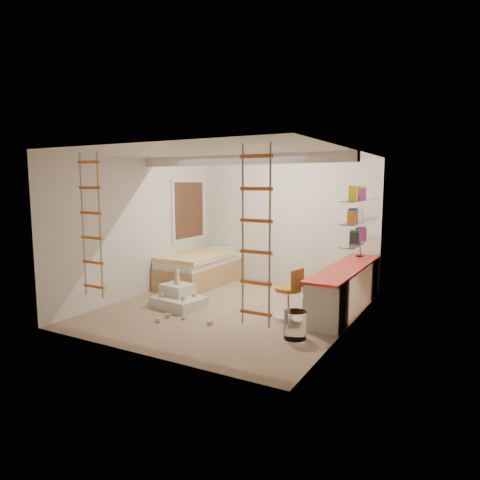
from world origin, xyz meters
The scene contains 15 objects.
floor centered at (0.00, 0.00, 0.00)m, with size 4.50×4.50×0.00m, color tan.
ceiling_beam centered at (0.00, 0.30, 2.52)m, with size 4.00×0.18×0.16m, color white.
window_frame centered at (-1.97, 1.50, 1.55)m, with size 0.06×1.15×1.35m, color white.
window_blind centered at (-1.93, 1.50, 1.55)m, with size 0.02×1.00×1.20m, color #4C2D1E.
rope_ladder_left centered at (-1.35, -1.75, 1.52)m, with size 0.41×0.04×2.13m, color #BF5E20, non-canonical shape.
rope_ladder_right centered at (1.35, -1.75, 1.52)m, with size 0.41×0.04×2.13m, color #CA6322, non-canonical shape.
waste_bin centered at (1.48, -0.80, 0.19)m, with size 0.31×0.31×0.39m, color white.
desk centered at (1.72, 0.86, 0.40)m, with size 0.56×2.80×0.75m.
shelves centered at (1.87, 1.13, 1.50)m, with size 0.25×1.80×0.71m.
bed centered at (-1.48, 1.23, 0.33)m, with size 1.02×2.00×0.69m.
task_lamp centered at (1.67, 1.82, 1.14)m, with size 0.14×0.36×0.57m.
swivel_chair centered at (1.06, 0.00, 0.30)m, with size 0.56×0.56×0.81m.
play_platform centered at (-0.87, -0.33, 0.14)m, with size 0.92×0.76×0.37m.
toy_blocks centered at (-0.68, -0.59, 0.25)m, with size 1.29×1.01×0.64m.
books centered at (1.87, 1.13, 1.65)m, with size 0.14×0.70×0.92m.
Camera 1 is at (3.57, -6.13, 2.12)m, focal length 32.00 mm.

